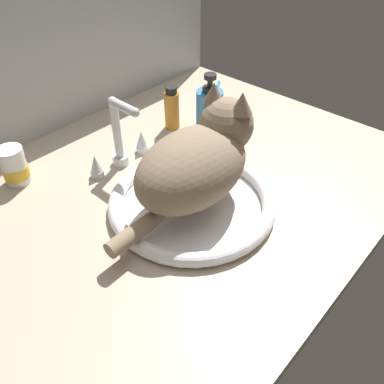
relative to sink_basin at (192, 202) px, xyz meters
The scene contains 9 objects.
countertop 8.76cm from the sink_basin, 67.10° to the left, with size 110.31×83.00×3.00cm, color #B7A88E.
backsplash_wall 52.80cm from the sink_basin, 86.33° to the left, with size 110.31×2.40×39.84cm, color #B2B7BC.
sink_basin is the anchor object (origin of this frame).
faucet 23.54cm from the sink_basin, 90.00° to the left, with size 17.37×10.46×17.73cm.
cat 10.11cm from the sink_basin, ahead, with size 39.20×18.62×20.59cm.
soap_pump_bottle 29.05cm from the sink_basin, 33.29° to the left, with size 6.80×6.80×17.68cm.
amber_bottle 33.94cm from the sink_basin, 51.61° to the left, with size 4.06×4.06×12.02cm.
pill_bottle 41.10cm from the sink_basin, 120.14° to the left, with size 5.85×5.85×8.95cm.
toothbrush 54.12cm from the sink_basin, 34.19° to the left, with size 14.09×9.36×1.70cm.
Camera 1 is at (-49.87, -50.04, 59.59)cm, focal length 36.81 mm.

